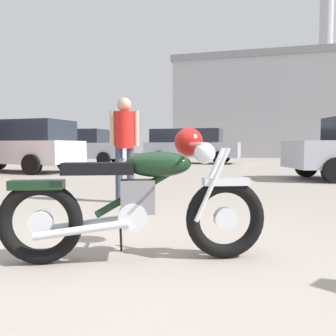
# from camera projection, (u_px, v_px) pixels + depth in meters

# --- Properties ---
(ground_plane) EXTENTS (80.00, 80.00, 0.00)m
(ground_plane) POSITION_uv_depth(u_px,v_px,m) (132.00, 269.00, 2.55)
(ground_plane) COLOR gray
(vintage_motorcycle) EXTENTS (2.03, 0.89, 1.07)m
(vintage_motorcycle) POSITION_uv_depth(u_px,v_px,m) (142.00, 198.00, 2.74)
(vintage_motorcycle) COLOR black
(vintage_motorcycle) RESTS_ON ground_plane
(bystander) EXTENTS (0.44, 0.30, 1.66)m
(bystander) POSITION_uv_depth(u_px,v_px,m) (124.00, 138.00, 5.50)
(bystander) COLOR #383D51
(bystander) RESTS_ON ground_plane
(pale_sedan_back) EXTENTS (4.23, 1.98, 1.67)m
(pale_sedan_back) POSITION_uv_depth(u_px,v_px,m) (84.00, 147.00, 16.58)
(pale_sedan_back) COLOR black
(pale_sedan_back) RESTS_ON ground_plane
(white_estate_far) EXTENTS (4.89, 2.43, 1.74)m
(white_estate_far) POSITION_uv_depth(u_px,v_px,m) (16.00, 145.00, 11.92)
(white_estate_far) COLOR black
(white_estate_far) RESTS_ON ground_plane
(red_hatchback_near) EXTENTS (4.85, 2.31, 1.74)m
(red_hatchback_near) POSITION_uv_depth(u_px,v_px,m) (190.00, 145.00, 17.71)
(red_hatchback_near) COLOR black
(red_hatchback_near) RESTS_ON ground_plane
(industrial_building) EXTENTS (17.22, 15.09, 16.52)m
(industrial_building) POSITION_uv_depth(u_px,v_px,m) (277.00, 111.00, 31.51)
(industrial_building) COLOR #B2B2B7
(industrial_building) RESTS_ON ground_plane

